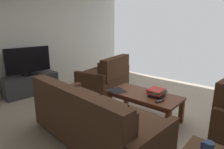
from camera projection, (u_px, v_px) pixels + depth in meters
ground_plane at (136, 120)px, 3.30m from camera, size 5.76×5.57×0.01m
wall_right at (41, 37)px, 4.79m from camera, size 0.12×5.57×2.59m
sofa_main at (91, 119)px, 2.58m from camera, size 2.04×1.00×0.84m
loveseat_near at (106, 77)px, 4.63m from camera, size 1.02×1.40×0.87m
coffee_table at (144, 98)px, 3.27m from camera, size 1.22×0.60×0.44m
tv_stand at (31, 85)px, 4.47m from camera, size 0.50×1.22×0.46m
flat_tv at (28, 61)px, 4.33m from camera, size 0.22×1.00×0.64m
coffee_mug at (208, 148)px, 1.56m from camera, size 0.10×0.08×0.10m
book_stack at (157, 93)px, 3.16m from camera, size 0.28×0.32×0.11m
tv_remote at (159, 101)px, 2.92m from camera, size 0.09×0.17×0.02m
loose_magazine at (117, 91)px, 3.42m from camera, size 0.38×0.35×0.01m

